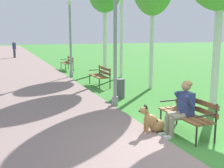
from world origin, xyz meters
TOP-DOWN VIEW (x-y plane):
  - ground_plane at (0.00, 0.00)m, footprint 120.00×120.00m
  - paved_path at (-2.23, 24.00)m, footprint 4.05×60.00m
  - park_bench_near at (0.51, 0.90)m, footprint 0.55×1.50m
  - park_bench_mid at (0.60, 7.29)m, footprint 0.55×1.50m
  - park_bench_far at (0.47, 13.36)m, footprint 0.55×1.50m
  - person_seated_on_near_bench at (0.30, 0.87)m, footprint 0.74×0.49m
  - dog_shepherd at (-0.22, 1.23)m, footprint 0.83×0.30m
  - lamp_post_near at (-0.10, 3.86)m, footprint 0.24×0.24m
  - lamp_post_mid at (-0.02, 10.27)m, footprint 0.24×0.24m
  - litter_bin at (0.45, 4.77)m, footprint 0.36×0.36m
  - pedestrian_distant at (-2.34, 24.05)m, footprint 0.32×0.22m

SIDE VIEW (x-z plane):
  - ground_plane at x=0.00m, z-range 0.00..0.00m
  - paved_path at x=-2.23m, z-range 0.00..0.04m
  - dog_shepherd at x=-0.22m, z-range -0.09..0.61m
  - litter_bin at x=0.45m, z-range 0.00..0.70m
  - park_bench_near at x=0.51m, z-range 0.09..0.94m
  - park_bench_mid at x=0.60m, z-range 0.09..0.94m
  - park_bench_far at x=0.47m, z-range 0.09..0.94m
  - person_seated_on_near_bench at x=0.30m, z-range 0.06..1.31m
  - pedestrian_distant at x=-2.34m, z-range 0.02..1.67m
  - lamp_post_mid at x=-0.02m, z-range 0.07..4.13m
  - lamp_post_near at x=-0.10m, z-range 0.07..4.32m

